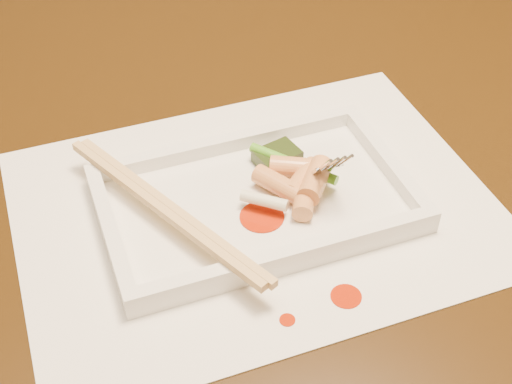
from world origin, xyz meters
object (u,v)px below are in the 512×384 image
object	(u,v)px
table	(212,235)
fork	(328,101)
placemat	(256,208)
plate_base	(256,204)
chopstick_a	(160,209)

from	to	relation	value
table	fork	bearing A→B (deg)	-33.48
table	placemat	xyz separation A→B (m)	(0.02, -0.08, 0.10)
fork	plate_base	bearing A→B (deg)	-165.58
placemat	fork	bearing A→B (deg)	14.42
placemat	plate_base	xyz separation A→B (m)	(0.00, 0.00, 0.00)
table	fork	world-z (taller)	fork
table	placemat	size ratio (longest dim) A/B	3.50
table	placemat	distance (m)	0.13
plate_base	fork	size ratio (longest dim) A/B	1.86
table	fork	xyz separation A→B (m)	(0.09, -0.06, 0.18)
table	placemat	bearing A→B (deg)	-75.67
placemat	fork	distance (m)	0.11
plate_base	chopstick_a	xyz separation A→B (m)	(-0.08, 0.00, 0.02)
chopstick_a	fork	world-z (taller)	fork
placemat	plate_base	bearing A→B (deg)	0.00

